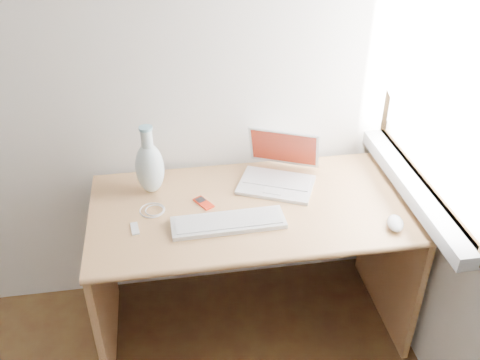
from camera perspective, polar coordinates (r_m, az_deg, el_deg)
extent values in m
cube|color=white|center=(2.12, 21.77, 11.37)|extent=(0.01, 0.90, 1.00)
cube|color=gray|center=(2.33, 17.92, -0.73)|extent=(0.10, 0.96, 0.06)
cube|color=silver|center=(2.08, 20.08, 12.15)|extent=(0.02, 0.84, 0.92)
cube|color=tan|center=(2.25, 1.34, -2.99)|extent=(1.35, 0.68, 0.03)
cube|color=tan|center=(2.48, -14.32, -11.01)|extent=(0.03, 0.64, 0.69)
cube|color=tan|center=(2.65, 15.61, -7.80)|extent=(0.03, 0.64, 0.69)
cube|color=tan|center=(2.65, 0.04, -3.05)|extent=(1.29, 0.03, 0.45)
cube|color=white|center=(2.36, 3.87, -0.52)|extent=(0.38, 0.33, 0.02)
cube|color=silver|center=(2.35, 3.88, -0.32)|extent=(0.31, 0.23, 0.00)
cube|color=white|center=(2.39, 3.41, 3.08)|extent=(0.32, 0.21, 0.20)
cube|color=maroon|center=(2.39, 3.41, 3.08)|extent=(0.30, 0.18, 0.18)
cube|color=white|center=(2.13, -1.25, -4.57)|extent=(0.46, 0.15, 0.02)
cube|color=silver|center=(2.12, -1.25, -4.33)|extent=(0.42, 0.12, 0.00)
ellipsoid|color=white|center=(2.20, 16.24, -4.44)|extent=(0.09, 0.12, 0.04)
cube|color=#B2210C|center=(2.25, -3.91, -2.46)|extent=(0.09, 0.11, 0.01)
cube|color=black|center=(2.25, -3.91, -2.36)|extent=(0.05, 0.05, 0.00)
torus|color=white|center=(2.24, -9.34, -3.19)|extent=(0.13, 0.13, 0.01)
cube|color=white|center=(2.15, -11.16, -5.10)|extent=(0.04, 0.08, 0.01)
ellipsoid|color=white|center=(2.30, -9.59, 1.24)|extent=(0.12, 0.12, 0.23)
cylinder|color=white|center=(2.22, -9.93, 4.39)|extent=(0.05, 0.05, 0.09)
cylinder|color=#86C2D6|center=(2.20, -10.05, 5.46)|extent=(0.06, 0.06, 0.01)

